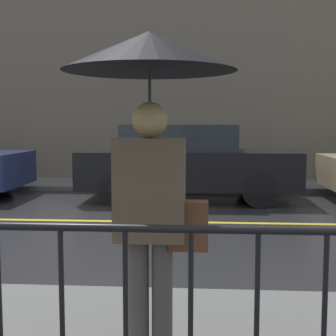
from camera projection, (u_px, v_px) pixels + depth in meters
name	position (u px, v px, depth m)	size (l,w,h in m)	color
ground_plane	(84.00, 221.00, 7.66)	(80.00, 80.00, 0.00)	#262628
sidewalk_far	(126.00, 184.00, 11.90)	(28.00, 1.91, 0.10)	#60605E
lane_marking	(84.00, 221.00, 7.66)	(25.20, 0.12, 0.01)	gold
building_storefront	(131.00, 87.00, 12.75)	(28.00, 0.30, 5.19)	#706656
pedestrian	(151.00, 102.00, 2.79)	(1.04, 1.04, 2.03)	#4C4742
car_black	(186.00, 162.00, 9.67)	(4.40, 1.80, 1.57)	black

